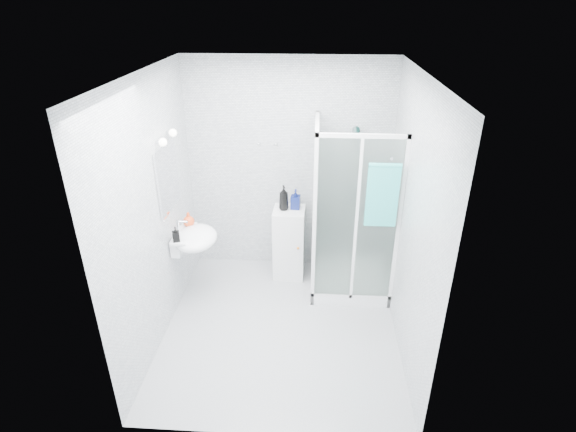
# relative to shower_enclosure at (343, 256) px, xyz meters

# --- Properties ---
(room) EXTENTS (2.40, 2.60, 2.60)m
(room) POSITION_rel_shower_enclosure_xyz_m (-0.67, -0.77, 0.85)
(room) COLOR silver
(room) RESTS_ON ground
(shower_enclosure) EXTENTS (0.90, 0.95, 2.00)m
(shower_enclosure) POSITION_rel_shower_enclosure_xyz_m (0.00, 0.00, 0.00)
(shower_enclosure) COLOR white
(shower_enclosure) RESTS_ON ground
(wall_basin) EXTENTS (0.46, 0.56, 0.35)m
(wall_basin) POSITION_rel_shower_enclosure_xyz_m (-1.66, -0.32, 0.35)
(wall_basin) COLOR white
(wall_basin) RESTS_ON ground
(mirror) EXTENTS (0.02, 0.60, 0.70)m
(mirror) POSITION_rel_shower_enclosure_xyz_m (-1.85, -0.32, 1.05)
(mirror) COLOR white
(mirror) RESTS_ON room
(vanity_lights) EXTENTS (0.10, 0.40, 0.08)m
(vanity_lights) POSITION_rel_shower_enclosure_xyz_m (-1.80, -0.32, 1.47)
(vanity_lights) COLOR silver
(vanity_lights) RESTS_ON room
(wall_hooks) EXTENTS (0.23, 0.06, 0.03)m
(wall_hooks) POSITION_rel_shower_enclosure_xyz_m (-0.92, 0.49, 1.17)
(wall_hooks) COLOR silver
(wall_hooks) RESTS_ON room
(storage_cabinet) EXTENTS (0.38, 0.40, 0.90)m
(storage_cabinet) POSITION_rel_shower_enclosure_xyz_m (-0.65, 0.25, 0.00)
(storage_cabinet) COLOR white
(storage_cabinet) RESTS_ON ground
(hand_towel) EXTENTS (0.31, 0.05, 0.67)m
(hand_towel) POSITION_rel_shower_enclosure_xyz_m (0.31, -0.40, 0.97)
(hand_towel) COLOR #30B9B3
(hand_towel) RESTS_ON shower_enclosure
(shampoo_bottle_a) EXTENTS (0.14, 0.15, 0.30)m
(shampoo_bottle_a) POSITION_rel_shower_enclosure_xyz_m (-0.71, 0.26, 0.60)
(shampoo_bottle_a) COLOR black
(shampoo_bottle_a) RESTS_ON storage_cabinet
(shampoo_bottle_b) EXTENTS (0.12, 0.12, 0.24)m
(shampoo_bottle_b) POSITION_rel_shower_enclosure_xyz_m (-0.58, 0.30, 0.57)
(shampoo_bottle_b) COLOR navy
(shampoo_bottle_b) RESTS_ON storage_cabinet
(soap_dispenser_orange) EXTENTS (0.16, 0.16, 0.16)m
(soap_dispenser_orange) POSITION_rel_shower_enclosure_xyz_m (-1.74, -0.15, 0.50)
(soap_dispenser_orange) COLOR #E9491B
(soap_dispenser_orange) RESTS_ON wall_basin
(soap_dispenser_black) EXTENTS (0.09, 0.09, 0.16)m
(soap_dispenser_black) POSITION_rel_shower_enclosure_xyz_m (-1.78, -0.50, 0.49)
(soap_dispenser_black) COLOR black
(soap_dispenser_black) RESTS_ON wall_basin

